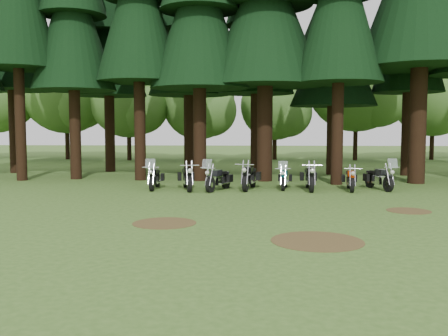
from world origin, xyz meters
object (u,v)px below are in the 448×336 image
(motorcycle_6, at_px, (350,180))
(motorcycle_0, at_px, (155,179))
(motorcycle_2, at_px, (218,180))
(motorcycle_7, at_px, (379,179))
(motorcycle_5, at_px, (310,178))
(motorcycle_3, at_px, (249,178))
(motorcycle_4, at_px, (284,179))
(motorcycle_1, at_px, (187,178))

(motorcycle_6, bearing_deg, motorcycle_0, -174.05)
(motorcycle_2, distance_m, motorcycle_7, 6.95)
(motorcycle_5, bearing_deg, motorcycle_3, 179.71)
(motorcycle_4, bearing_deg, motorcycle_7, 6.47)
(motorcycle_4, bearing_deg, motorcycle_0, -168.65)
(motorcycle_2, bearing_deg, motorcycle_4, 36.28)
(motorcycle_6, bearing_deg, motorcycle_4, 178.34)
(motorcycle_0, distance_m, motorcycle_5, 6.73)
(motorcycle_5, bearing_deg, motorcycle_6, 0.63)
(motorcycle_5, distance_m, motorcycle_6, 1.73)
(motorcycle_0, distance_m, motorcycle_1, 1.46)
(motorcycle_7, bearing_deg, motorcycle_0, 166.49)
(motorcycle_1, relative_size, motorcycle_2, 1.09)
(motorcycle_4, distance_m, motorcycle_5, 1.12)
(motorcycle_2, bearing_deg, motorcycle_5, 27.64)
(motorcycle_0, xyz_separation_m, motorcycle_6, (8.45, 0.04, -0.02))
(motorcycle_5, bearing_deg, motorcycle_1, -176.37)
(motorcycle_2, relative_size, motorcycle_4, 1.05)
(motorcycle_1, bearing_deg, motorcycle_3, -7.01)
(motorcycle_5, bearing_deg, motorcycle_2, -172.88)
(motorcycle_7, bearing_deg, motorcycle_2, 170.04)
(motorcycle_3, distance_m, motorcycle_7, 5.60)
(motorcycle_0, relative_size, motorcycle_6, 1.03)
(motorcycle_1, relative_size, motorcycle_5, 0.98)
(motorcycle_5, bearing_deg, motorcycle_7, 6.65)
(motorcycle_4, distance_m, motorcycle_6, 2.82)
(motorcycle_0, xyz_separation_m, motorcycle_7, (9.73, 0.34, 0.01))
(motorcycle_6, xyz_separation_m, motorcycle_7, (1.28, 0.30, 0.03))
(motorcycle_6, distance_m, motorcycle_7, 1.31)
(motorcycle_3, xyz_separation_m, motorcycle_5, (2.59, -0.07, -0.00))
(motorcycle_1, distance_m, motorcycle_6, 7.00)
(motorcycle_4, height_order, motorcycle_7, motorcycle_7)
(motorcycle_3, xyz_separation_m, motorcycle_7, (5.59, 0.20, -0.03))
(motorcycle_4, height_order, motorcycle_6, motorcycle_4)
(motorcycle_1, height_order, motorcycle_4, motorcycle_4)
(motorcycle_2, bearing_deg, motorcycle_6, 25.66)
(motorcycle_3, relative_size, motorcycle_6, 1.14)
(motorcycle_7, bearing_deg, motorcycle_3, 166.57)
(motorcycle_7, bearing_deg, motorcycle_4, 163.65)
(motorcycle_1, xyz_separation_m, motorcycle_7, (8.27, 0.49, -0.02))
(motorcycle_0, relative_size, motorcycle_4, 1.07)
(motorcycle_5, bearing_deg, motorcycle_0, -178.10)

